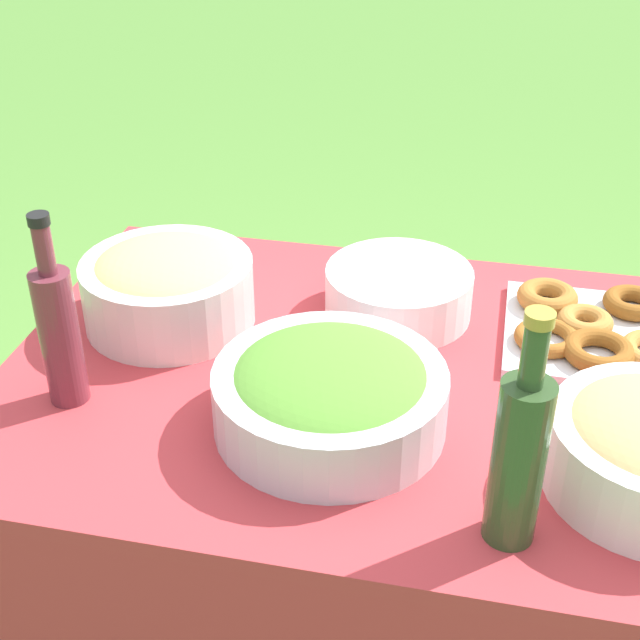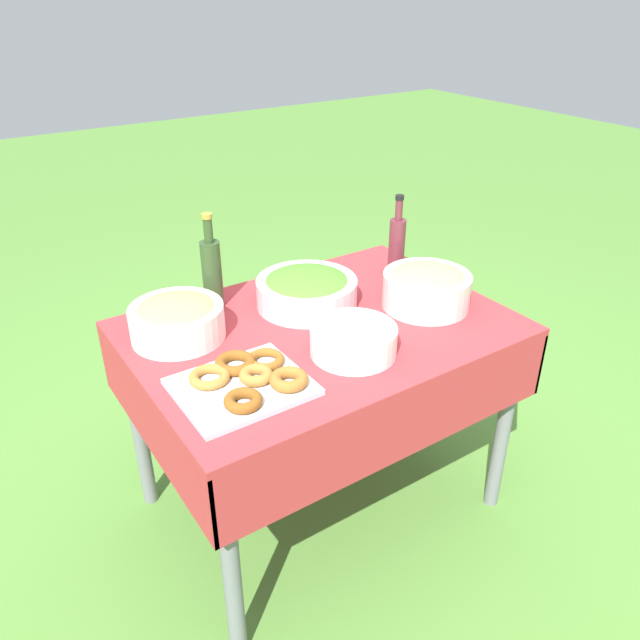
% 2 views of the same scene
% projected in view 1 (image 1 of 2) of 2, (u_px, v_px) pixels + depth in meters
% --- Properties ---
extents(picnic_table, '(1.16, 0.83, 0.75)m').
position_uv_depth(picnic_table, '(371.00, 428.00, 1.45)').
color(picnic_table, '#B73338').
rests_on(picnic_table, ground_plane).
extents(salad_bowl, '(0.33, 0.33, 0.11)m').
position_uv_depth(salad_bowl, '(330.00, 393.00, 1.25)').
color(salad_bowl, silver).
rests_on(salad_bowl, picnic_table).
extents(pasta_bowl, '(0.29, 0.29, 0.13)m').
position_uv_depth(pasta_bowl, '(168.00, 285.00, 1.49)').
color(pasta_bowl, silver).
rests_on(pasta_bowl, picnic_table).
extents(donut_platter, '(0.34, 0.30, 0.05)m').
position_uv_depth(donut_platter, '(601.00, 332.00, 1.46)').
color(donut_platter, silver).
rests_on(donut_platter, picnic_table).
extents(plate_stack, '(0.25, 0.25, 0.08)m').
position_uv_depth(plate_stack, '(398.00, 292.00, 1.53)').
color(plate_stack, white).
rests_on(plate_stack, picnic_table).
extents(olive_oil_bottle, '(0.06, 0.06, 0.32)m').
position_uv_depth(olive_oil_bottle, '(519.00, 455.00, 1.03)').
color(olive_oil_bottle, '#2D4723').
rests_on(olive_oil_bottle, picnic_table).
extents(wine_bottle, '(0.06, 0.06, 0.30)m').
position_uv_depth(wine_bottle, '(59.00, 331.00, 1.28)').
color(wine_bottle, maroon).
rests_on(wine_bottle, picnic_table).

